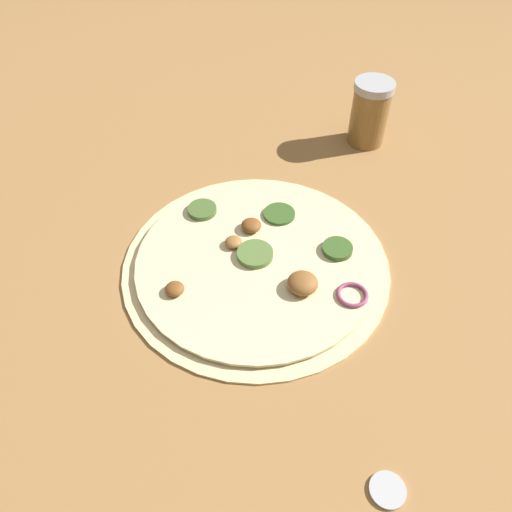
% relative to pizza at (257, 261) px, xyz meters
% --- Properties ---
extents(ground_plane, '(3.00, 3.00, 0.00)m').
position_rel_pizza_xyz_m(ground_plane, '(0.00, -0.00, -0.01)').
color(ground_plane, '#9E703F').
extents(pizza, '(0.33, 0.33, 0.03)m').
position_rel_pizza_xyz_m(pizza, '(0.00, 0.00, 0.00)').
color(pizza, beige).
rests_on(pizza, ground_plane).
extents(spice_jar, '(0.06, 0.06, 0.10)m').
position_rel_pizza_xyz_m(spice_jar, '(-0.22, 0.23, 0.05)').
color(spice_jar, olive).
rests_on(spice_jar, ground_plane).
extents(loose_cap, '(0.03, 0.03, 0.01)m').
position_rel_pizza_xyz_m(loose_cap, '(0.29, 0.06, -0.00)').
color(loose_cap, '#B2B2B7').
rests_on(loose_cap, ground_plane).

